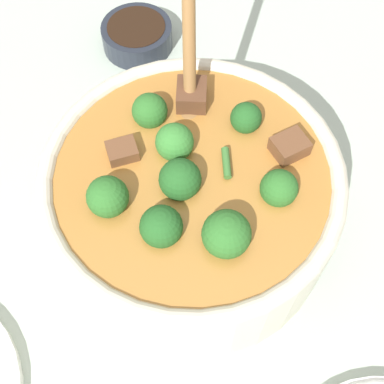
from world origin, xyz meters
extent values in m
plane|color=#ADBCAD|center=(0.00, 0.00, 0.00)|extent=(4.00, 4.00, 0.00)
cylinder|color=beige|center=(0.00, 0.00, 0.05)|extent=(0.28, 0.28, 0.10)
torus|color=beige|center=(0.00, 0.00, 0.10)|extent=(0.28, 0.28, 0.02)
cylinder|color=#B27533|center=(0.00, 0.00, 0.07)|extent=(0.25, 0.25, 0.06)
sphere|color=#235B23|center=(-0.02, 0.00, 0.11)|extent=(0.04, 0.04, 0.04)
cylinder|color=#6B9956|center=(-0.02, 0.00, 0.09)|extent=(0.01, 0.01, 0.02)
sphere|color=#2D6B28|center=(0.04, -0.07, 0.11)|extent=(0.03, 0.03, 0.03)
cylinder|color=#6B9956|center=(0.04, -0.07, 0.09)|extent=(0.01, 0.01, 0.02)
sphere|color=#387F33|center=(0.01, 0.03, 0.11)|extent=(0.04, 0.04, 0.04)
cylinder|color=#6B9956|center=(0.01, 0.03, 0.09)|extent=(0.01, 0.01, 0.02)
sphere|color=#235B23|center=(0.08, 0.00, 0.11)|extent=(0.03, 0.03, 0.03)
cylinder|color=#6B9956|center=(0.08, 0.00, 0.09)|extent=(0.01, 0.01, 0.01)
sphere|color=#2D6B28|center=(0.02, 0.07, 0.11)|extent=(0.03, 0.03, 0.03)
cylinder|color=#6B9956|center=(0.02, 0.07, 0.09)|extent=(0.01, 0.01, 0.02)
sphere|color=#2D6B28|center=(-0.07, 0.03, 0.11)|extent=(0.04, 0.04, 0.04)
cylinder|color=#6B9956|center=(-0.07, 0.03, 0.09)|extent=(0.01, 0.01, 0.02)
sphere|color=#235B23|center=(-0.06, -0.02, 0.11)|extent=(0.04, 0.04, 0.04)
cylinder|color=#6B9956|center=(-0.06, -0.02, 0.08)|extent=(0.01, 0.01, 0.02)
sphere|color=#2D6B28|center=(-0.03, -0.06, 0.11)|extent=(0.04, 0.04, 0.04)
cylinder|color=#6B9956|center=(-0.03, -0.06, 0.08)|extent=(0.01, 0.01, 0.02)
cube|color=brown|center=(0.08, -0.05, 0.11)|extent=(0.04, 0.03, 0.02)
cube|color=brown|center=(-0.03, 0.06, 0.11)|extent=(0.03, 0.03, 0.02)
cube|color=brown|center=(0.06, 0.06, 0.11)|extent=(0.04, 0.04, 0.02)
cylinder|color=#3D7533|center=(0.03, -0.02, 0.11)|extent=(0.03, 0.03, 0.01)
ellipsoid|color=olive|center=(0.05, 0.05, 0.10)|extent=(0.04, 0.03, 0.01)
cylinder|color=olive|center=(0.08, 0.08, 0.17)|extent=(0.07, 0.07, 0.16)
cylinder|color=#232833|center=(0.15, 0.23, 0.02)|extent=(0.09, 0.09, 0.03)
cylinder|color=black|center=(0.15, 0.23, 0.03)|extent=(0.07, 0.07, 0.01)
camera|label=1|loc=(-0.19, -0.17, 0.51)|focal=50.00mm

